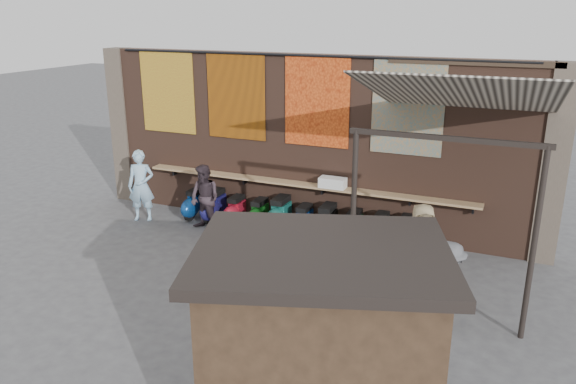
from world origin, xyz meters
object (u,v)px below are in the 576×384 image
Objects in this scene: scooter_stool_1 at (214,206)px; scooter_stool_8 at (380,231)px; scooter_stool_9 at (405,234)px; shopper_navy at (354,260)px; scooter_stool_7 at (353,227)px; market_stall at (320,364)px; scooter_stool_3 at (258,215)px; shopper_tan at (420,248)px; shelf_box at (333,183)px; scooter_stool_5 at (303,221)px; scooter_stool_0 at (195,204)px; diner_right at (205,198)px; diner_left at (141,186)px; scooter_stool_6 at (326,223)px; scooter_stool_4 at (279,215)px; shopper_grey at (446,287)px; scooter_stool_2 at (235,211)px.

scooter_stool_1 is 4.10m from scooter_stool_8.
scooter_stool_9 is 0.52× the size of shopper_navy.
market_stall reaches higher than scooter_stool_7.
scooter_stool_3 is 7.26m from market_stall.
shopper_navy is 1.28m from shopper_tan.
shelf_box is 1.95m from scooter_stool_9.
scooter_stool_8 is (1.77, 0.02, 0.02)m from scooter_stool_5.
market_stall is (5.51, -6.22, 0.89)m from scooter_stool_0.
diner_right is at bearing -171.82° from scooter_stool_9.
diner_left is (-1.08, -0.62, 0.52)m from scooter_stool_0.
scooter_stool_6 is 0.33× the size of market_stall.
scooter_stool_6 is at bearing 90.04° from market_stall.
diner_right reaches higher than scooter_stool_6.
scooter_stool_5 is 4.06m from diner_left.
scooter_stool_8 is at bearing 0.75° from scooter_stool_5.
scooter_stool_3 is 0.54m from scooter_stool_4.
shopper_grey is at bearing -30.87° from scooter_stool_3.
diner_left is 1.16× the size of shopper_navy.
diner_right is (-3.98, -0.61, 0.41)m from scooter_stool_8.
shopper_navy is (0.13, -2.45, 0.38)m from scooter_stool_8.
scooter_stool_1 is at bearing 179.85° from scooter_stool_8.
shopper_tan is at bearing -140.47° from shopper_navy.
scooter_stool_9 is at bearing -15.09° from diner_left.
scooter_stool_1 is 2.89m from scooter_stool_6.
shopper_grey is at bearing -23.83° from scooter_stool_0.
scooter_stool_1 reaches higher than scooter_stool_7.
scooter_stool_9 is 0.52× the size of shopper_grey.
shopper_tan is at bearing -37.49° from shopper_grey.
shopper_tan is at bearing -17.71° from scooter_stool_1.
market_stall is at bearing -62.57° from scooter_stool_4.
scooter_stool_1 is 3.50m from scooter_stool_7.
scooter_stool_0 is at bearing 8.84° from diner_left.
scooter_stool_3 is at bearing -6.58° from shopper_grey.
scooter_stool_5 is (2.90, -0.04, -0.01)m from scooter_stool_0.
market_stall is (-0.29, -4.54, 0.42)m from shopper_tan.
scooter_stool_8 reaches higher than scooter_stool_2.
diner_left is 1.12× the size of diner_right.
scooter_stool_1 is (-2.91, -0.28, -0.86)m from shelf_box.
scooter_stool_1 is 1.09× the size of scooter_stool_3.
scooter_stool_1 is 1.75m from scooter_stool_4.
scooter_stool_5 is 0.56m from scooter_stool_6.
market_stall is at bearing -113.99° from shopper_tan.
scooter_stool_6 is at bearing 0.54° from scooter_stool_4.
scooter_stool_7 is 0.97× the size of scooter_stool_8.
scooter_stool_0 is 4.06m from scooter_stool_7.
scooter_stool_5 is (1.73, 0.03, -0.00)m from scooter_stool_2.
scooter_stool_2 is at bearing -178.51° from scooter_stool_7.
shopper_grey is at bearing -37.44° from diner_left.
scooter_stool_6 reaches higher than scooter_stool_8.
scooter_stool_9 is at bearing 1.39° from scooter_stool_2.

